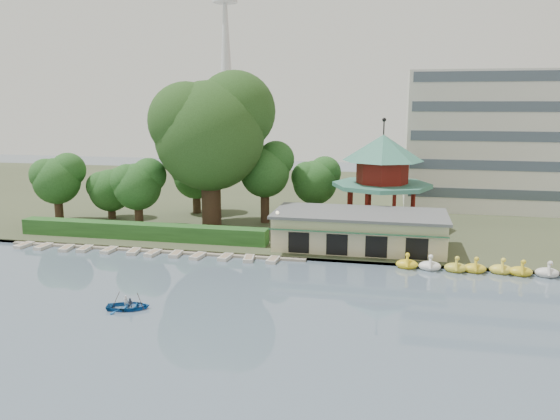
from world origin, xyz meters
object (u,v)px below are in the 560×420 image
(boathouse, at_px, (359,230))
(pavilion, at_px, (382,172))
(big_tree, at_px, (212,128))
(rowboat_with_passengers, at_px, (128,303))
(dock, at_px, (154,250))

(boathouse, distance_m, pavilion, 11.43)
(big_tree, height_order, rowboat_with_passengers, big_tree)
(pavilion, height_order, rowboat_with_passengers, pavilion)
(rowboat_with_passengers, bearing_deg, big_tree, 94.60)
(big_tree, bearing_deg, dock, -106.12)
(dock, xyz_separation_m, big_tree, (3.18, 11.02, 12.74))
(boathouse, bearing_deg, dock, -167.76)
(dock, height_order, boathouse, boathouse)
(boathouse, xyz_separation_m, pavilion, (2.00, 10.03, 5.11))
(pavilion, xyz_separation_m, rowboat_with_passengers, (-18.62, -31.08, -7.00))
(big_tree, distance_m, rowboat_with_passengers, 30.05)
(dock, bearing_deg, boathouse, 12.24)
(pavilion, distance_m, rowboat_with_passengers, 36.90)
(rowboat_with_passengers, bearing_deg, boathouse, 51.71)
(big_tree, relative_size, rowboat_with_passengers, 3.61)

